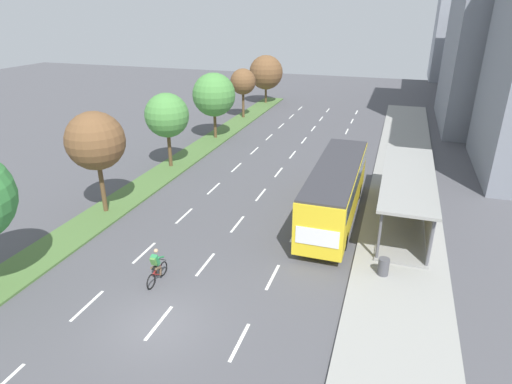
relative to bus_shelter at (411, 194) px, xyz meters
The scene contains 18 objects.
ground_plane 15.91m from the bus_shelter, 127.08° to the right, with size 140.00×140.00×0.00m, color #4C4C51.
median_strip 19.38m from the bus_shelter, 157.48° to the left, with size 2.60×52.00×0.12m, color #4C7038.
sidewalk_right 7.61m from the bus_shelter, 92.16° to the left, with size 4.50×52.00×0.15m, color gray.
lane_divider_left 14.36m from the bus_shelter, 156.24° to the left, with size 0.14×47.69×0.01m.
lane_divider_center 11.28m from the bus_shelter, 148.96° to the left, with size 0.14×47.69×0.01m.
lane_divider_right 8.53m from the bus_shelter, 136.43° to the left, with size 0.14×47.69×0.01m.
bus_shelter is the anchor object (origin of this frame).
bus 4.35m from the bus_shelter, 169.76° to the right, with size 2.54×11.29×3.37m.
cyclist 14.91m from the bus_shelter, 137.93° to the right, with size 0.46×1.82×1.71m.
median_tree_second 18.64m from the bus_shelter, 166.08° to the right, with size 3.45×3.45×6.24m.
median_tree_third 18.65m from the bus_shelter, 166.96° to the left, with size 3.37×3.37×5.77m.
median_tree_fourth 22.08m from the bus_shelter, 144.38° to the left, with size 4.03×4.03×6.12m.
median_tree_fifth 28.10m from the bus_shelter, 130.18° to the left, with size 2.84×2.84×5.43m.
median_tree_farthest 35.08m from the bus_shelter, 121.00° to the left, with size 4.30×4.30×6.03m.
trash_bin 6.50m from the bus_shelter, 99.75° to the right, with size 0.52×0.52×0.85m, color #4C4C51.
building_mid_right 28.56m from the bus_shelter, 74.52° to the left, with size 8.66×15.52×19.28m, color gray.
building_far_right 44.71m from the bus_shelter, 76.85° to the left, with size 11.65×14.87×13.12m, color gray.
building_tall_right 60.02m from the bus_shelter, 82.07° to the left, with size 10.39×9.03×13.47m, color #8E939E.
Camera 1 is at (8.14, -11.92, 11.87)m, focal length 30.26 mm.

